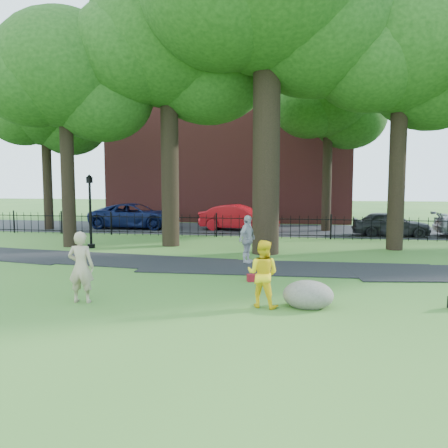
% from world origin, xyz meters
% --- Properties ---
extents(ground, '(120.00, 120.00, 0.00)m').
position_xyz_m(ground, '(0.00, 0.00, 0.00)').
color(ground, '#2A5C20').
rests_on(ground, ground).
extents(footpath, '(36.07, 3.85, 0.03)m').
position_xyz_m(footpath, '(1.00, 3.90, 0.00)').
color(footpath, black).
rests_on(footpath, ground).
extents(street, '(80.00, 7.00, 0.02)m').
position_xyz_m(street, '(0.00, 16.00, 0.00)').
color(street, black).
rests_on(street, ground).
extents(iron_fence, '(44.00, 0.04, 1.20)m').
position_xyz_m(iron_fence, '(0.00, 12.00, 0.60)').
color(iron_fence, black).
rests_on(iron_fence, ground).
extents(brick_building, '(18.00, 8.00, 12.00)m').
position_xyz_m(brick_building, '(-4.00, 24.00, 6.00)').
color(brick_building, maroon).
rests_on(brick_building, ground).
extents(tree_row, '(26.82, 7.96, 12.42)m').
position_xyz_m(tree_row, '(0.52, 8.40, 8.15)').
color(tree_row, black).
rests_on(tree_row, ground).
extents(woman, '(0.67, 0.47, 1.76)m').
position_xyz_m(woman, '(-3.91, -1.13, 0.88)').
color(woman, tan).
rests_on(woman, ground).
extents(man, '(0.90, 0.78, 1.59)m').
position_xyz_m(man, '(0.50, -0.79, 0.80)').
color(man, yellow).
rests_on(man, ground).
extents(pedestrian, '(0.80, 1.11, 1.75)m').
position_xyz_m(pedestrian, '(-0.49, 4.68, 0.88)').
color(pedestrian, '#A4A4A9').
rests_on(pedestrian, ground).
extents(boulder, '(1.45, 1.29, 0.70)m').
position_xyz_m(boulder, '(1.56, -0.64, 0.35)').
color(boulder, '#6A6458').
rests_on(boulder, ground).
extents(lamppost, '(0.33, 0.33, 3.29)m').
position_xyz_m(lamppost, '(-7.82, 7.22, 1.61)').
color(lamppost, black).
rests_on(lamppost, ground).
extents(red_bag, '(0.37, 0.30, 0.22)m').
position_xyz_m(red_bag, '(0.00, 1.81, 0.11)').
color(red_bag, maroon).
rests_on(red_bag, ground).
extents(red_sedan, '(4.94, 2.40, 1.56)m').
position_xyz_m(red_sedan, '(-2.23, 15.37, 0.78)').
color(red_sedan, '#A90D14').
rests_on(red_sedan, ground).
extents(navy_van, '(5.72, 2.66, 1.58)m').
position_xyz_m(navy_van, '(-8.90, 15.50, 0.79)').
color(navy_van, '#0C153F').
rests_on(navy_van, ground).
extents(grey_car, '(4.06, 1.71, 1.37)m').
position_xyz_m(grey_car, '(6.30, 13.83, 0.69)').
color(grey_car, black).
rests_on(grey_car, ground).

